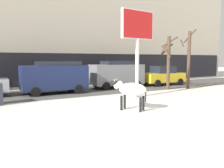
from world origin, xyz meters
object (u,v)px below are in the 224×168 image
(cow_holstein, at_px, (131,90))
(car_grey_van, at_px, (117,73))
(car_navy_van, at_px, (55,76))
(billboard, at_px, (138,30))
(bare_tree_left_lot, at_px, (188,58))
(bare_tree_right_lot, at_px, (168,60))
(car_yellow_sedan, at_px, (163,76))

(cow_holstein, relative_size, car_grey_van, 0.39)
(car_navy_van, bearing_deg, billboard, -45.80)
(car_grey_van, distance_m, bare_tree_left_lot, 6.15)
(car_grey_van, height_order, bare_tree_left_lot, bare_tree_left_lot)
(cow_holstein, xyz_separation_m, bare_tree_right_lot, (7.13, 5.05, 1.43))
(bare_tree_right_lot, bearing_deg, bare_tree_left_lot, -15.89)
(billboard, height_order, bare_tree_right_lot, billboard)
(car_yellow_sedan, bearing_deg, billboard, -144.53)
(billboard, bearing_deg, bare_tree_right_lot, 23.54)
(bare_tree_left_lot, bearing_deg, cow_holstein, -153.05)
(bare_tree_left_lot, xyz_separation_m, bare_tree_right_lot, (-1.79, 0.51, -0.14))
(cow_holstein, height_order, billboard, billboard)
(billboard, distance_m, car_yellow_sedan, 8.55)
(car_yellow_sedan, distance_m, bare_tree_right_lot, 3.48)
(car_grey_van, bearing_deg, billboard, -106.56)
(billboard, relative_size, bare_tree_left_lot, 1.11)
(car_navy_van, bearing_deg, bare_tree_right_lot, -14.79)
(bare_tree_left_lot, relative_size, bare_tree_right_lot, 1.15)
(bare_tree_right_lot, bearing_deg, billboard, -156.46)
(car_navy_van, xyz_separation_m, car_grey_van, (5.66, 0.66, 0.00))
(billboard, bearing_deg, bare_tree_left_lot, 13.12)
(billboard, bearing_deg, car_grey_van, 73.44)
(car_yellow_sedan, bearing_deg, car_navy_van, -178.66)
(car_navy_van, bearing_deg, bare_tree_left_lot, -14.97)
(bare_tree_left_lot, bearing_deg, car_grey_van, 144.53)
(billboard, height_order, bare_tree_left_lot, billboard)
(cow_holstein, xyz_separation_m, bare_tree_left_lot, (8.92, 4.54, 1.57))
(car_yellow_sedan, bearing_deg, car_grey_van, 175.18)
(billboard, xyz_separation_m, car_yellow_sedan, (6.39, 4.55, -3.41))
(cow_holstein, height_order, bare_tree_left_lot, bare_tree_left_lot)
(cow_holstein, distance_m, car_navy_van, 7.54)
(car_yellow_sedan, xyz_separation_m, bare_tree_left_lot, (-0.02, -3.07, 1.66))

